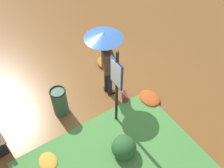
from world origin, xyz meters
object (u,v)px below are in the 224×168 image
Objects in this scene: person_with_umbrella at (105,48)px; trash_bin at (60,102)px; info_sign_post at (117,82)px; handbag at (124,97)px.

trash_bin is at bearing 89.34° from person_with_umbrella.
person_with_umbrella is at bearing -19.13° from info_sign_post.
person_with_umbrella is 1.81m from trash_bin.
info_sign_post reaches higher than handbag.
info_sign_post is 1.51m from handbag.
info_sign_post is at bearing 126.90° from handbag.
person_with_umbrella is 1.55m from handbag.
person_with_umbrella is 0.89× the size of info_sign_post.
person_with_umbrella is 1.07m from info_sign_post.
trash_bin reaches higher than handbag.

